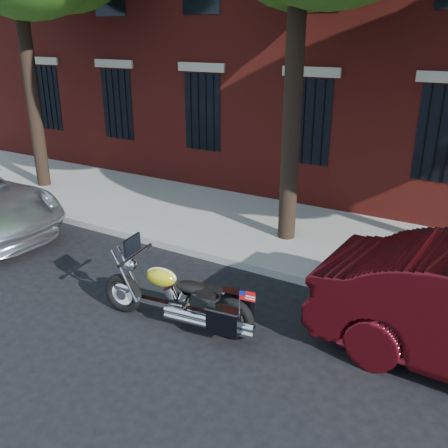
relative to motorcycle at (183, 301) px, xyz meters
The scene contains 4 objects.
ground 1.10m from the motorcycle, 120.63° to the left, with size 120.00×120.00×0.00m, color black.
curb 2.33m from the motorcycle, 102.84° to the left, with size 40.00×0.16×0.15m, color gray.
sidewalk 4.17m from the motorcycle, 97.07° to the left, with size 40.00×3.60×0.15m, color gray.
motorcycle is the anchor object (origin of this frame).
Camera 1 is at (4.40, -6.13, 4.20)m, focal length 40.00 mm.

